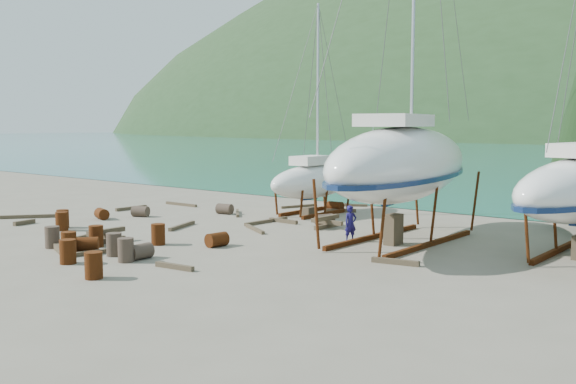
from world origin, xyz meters
The scene contains 43 objects.
ground centered at (0.00, 0.00, 0.00)m, with size 600.00×600.00×0.00m, color #6A6454.
far_house_left centered at (-60.00, 190.00, 2.92)m, with size 6.60×5.60×5.60m.
moored_boat_left centered at (-30.00, 60.00, 0.39)m, with size 2.00×5.00×6.05m.
large_sailboat_near centered at (5.81, 5.33, 3.38)m, with size 6.43×13.87×21.04m.
small_sailboat_shore centered at (-2.26, 9.72, 1.90)m, with size 2.64×7.33×11.55m.
worker centered at (4.04, 4.11, 0.78)m, with size 0.57×0.37×1.55m, color #171252.
drum_0 centered at (-8.10, -2.18, 0.44)m, with size 0.58×0.58×0.88m, color #5E2F10.
drum_1 centered at (0.07, -3.88, 0.29)m, with size 0.58×0.58×0.88m, color #2D2823.
drum_2 centered at (-9.75, 1.13, 0.29)m, with size 0.58×0.58×0.88m, color #5E2F10.
drum_3 centered at (-1.30, -6.02, 0.44)m, with size 0.58×0.58×0.88m, color #5E2F10.
drum_4 centered at (-2.05, 11.54, 0.29)m, with size 0.58×0.58×0.88m, color #5E2F10.
drum_5 centered at (0.05, -4.51, 0.44)m, with size 0.58×0.58×0.88m, color #2D2823.
drum_6 centered at (0.47, -0.33, 0.29)m, with size 0.58×0.58×0.88m, color #5E2F10.
drum_7 centered at (1.38, -6.74, 0.44)m, with size 0.58×0.58×0.88m, color #5E2F10.
drum_8 centered at (-8.79, -1.71, 0.44)m, with size 0.58×0.58×0.88m, color #5E2F10.
drum_9 centered at (-6.20, 6.72, 0.29)m, with size 0.58×0.58×0.88m, color #2D2823.
drum_10 centered at (-2.78, -5.08, 0.44)m, with size 0.58×0.58×0.88m, color #5E2F10.
drum_11 centered at (0.62, 6.89, 0.29)m, with size 0.58×0.58×0.88m, color #2D2823.
drum_12 centered at (-2.71, -4.34, 0.29)m, with size 0.58×0.58×0.88m, color #5E2F10.
drum_13 centered at (-3.31, -3.51, 0.44)m, with size 0.58×0.58×0.88m, color #5E2F10.
drum_14 centered at (-1.71, -1.61, 0.44)m, with size 0.58×0.58×0.88m, color #5E2F10.
drum_15 centered at (-8.98, 3.05, 0.29)m, with size 0.58×0.58×0.88m, color #2D2823.
drum_16 centered at (-4.47, -4.79, 0.44)m, with size 0.58×0.58×0.88m, color #2D2823.
drum_17 centered at (-1.20, -4.14, 0.44)m, with size 0.58×0.58×0.88m, color #2D2823.
timber_0 centered at (-4.84, 11.63, 0.07)m, with size 0.14×2.44×0.14m, color brown.
timber_1 centered at (7.82, 1.39, 0.10)m, with size 0.19×1.76×0.19m, color brown.
timber_2 centered at (-11.77, 4.51, 0.09)m, with size 0.19×2.14×0.19m, color brown.
timber_3 centered at (-5.43, -2.82, 0.07)m, with size 0.15×2.53×0.15m, color brown.
timber_5 centered at (-2.03, -4.48, 0.08)m, with size 0.16×2.32×0.16m, color brown.
timber_6 centered at (-1.64, 11.46, 0.10)m, with size 0.19×1.81×0.19m, color brown.
timber_7 centered at (2.30, -4.14, 0.09)m, with size 0.17×1.66×0.17m, color brown.
timber_8 centered at (-1.59, 6.33, 0.09)m, with size 0.19×1.79×0.19m, color brown.
timber_9 centered at (-2.68, 14.00, 0.08)m, with size 0.15×2.12×0.15m, color brown.
timber_10 centered at (-2.24, 5.79, 0.08)m, with size 0.16×3.06×0.16m, color brown.
timber_11 centered at (-1.04, 3.60, 0.08)m, with size 0.15×2.41×0.15m, color brown.
timber_12 centered at (-4.39, 2.01, 0.08)m, with size 0.17×2.50×0.17m, color brown.
timber_13 centered at (-11.19, -2.41, 0.11)m, with size 0.22×1.17×0.22m, color brown.
timber_14 centered at (-13.16, -1.18, 0.09)m, with size 0.18×2.94×0.18m, color brown.
timber_15 centered at (-5.55, 7.07, 0.07)m, with size 0.15×2.49×0.15m, color brown.
timber_16 centered at (-3.97, -4.88, 0.11)m, with size 0.23×2.93×0.23m, color brown.
timber_17 centered at (-10.97, 7.66, 0.08)m, with size 0.16×2.69×0.16m, color brown.
timber_pile_fore centered at (-3.72, -2.74, 0.30)m, with size 1.80×1.80×0.60m.
timber_pile_aft centered at (1.12, 6.39, 0.30)m, with size 1.80×1.80×0.60m.
Camera 1 is at (19.24, -18.40, 4.96)m, focal length 40.00 mm.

